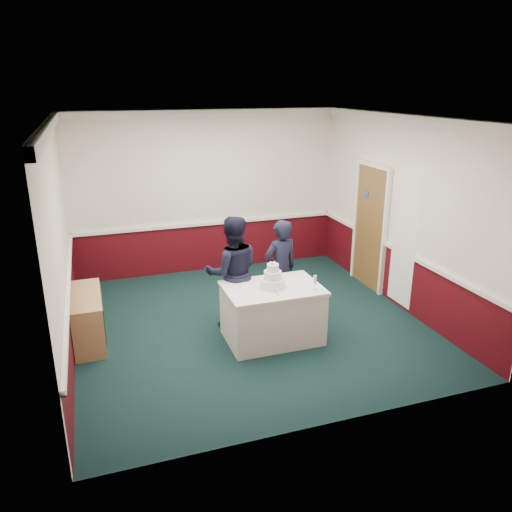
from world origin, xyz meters
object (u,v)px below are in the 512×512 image
object	(u,v)px
wedding_cake	(273,279)
cake_knife	(276,292)
cake_table	(272,313)
champagne_flute	(315,280)
person_man	(233,273)
person_woman	(280,269)
sideboard	(88,318)

from	to	relation	value
wedding_cake	cake_knife	distance (m)	0.23
cake_table	champagne_flute	world-z (taller)	champagne_flute
cake_knife	person_man	distance (m)	0.86
wedding_cake	person_man	xyz separation A→B (m)	(-0.40, 0.58, -0.06)
wedding_cake	person_woman	distance (m)	0.76
champagne_flute	person_man	distance (m)	1.25
cake_knife	person_man	bearing A→B (deg)	119.92
cake_knife	person_woman	distance (m)	0.94
wedding_cake	person_man	size ratio (longest dim) A/B	0.22
cake_table	person_woman	distance (m)	0.84
sideboard	wedding_cake	xyz separation A→B (m)	(2.44, -0.76, 0.55)
person_woman	wedding_cake	bearing A→B (deg)	49.51
cake_table	wedding_cake	size ratio (longest dim) A/B	3.63
sideboard	cake_knife	world-z (taller)	cake_knife
cake_table	person_woman	world-z (taller)	person_woman
person_man	wedding_cake	bearing A→B (deg)	132.41
sideboard	cake_table	xyz separation A→B (m)	(2.44, -0.76, 0.05)
cake_table	cake_knife	xyz separation A→B (m)	(-0.03, -0.20, 0.39)
cake_table	sideboard	bearing A→B (deg)	162.69
wedding_cake	champagne_flute	bearing A→B (deg)	-29.25
wedding_cake	cake_knife	world-z (taller)	wedding_cake
sideboard	cake_table	bearing A→B (deg)	-17.31
cake_table	cake_knife	size ratio (longest dim) A/B	6.00
person_man	person_woman	bearing A→B (deg)	-166.73
wedding_cake	person_man	world-z (taller)	person_man
cake_knife	person_man	world-z (taller)	person_man
cake_table	champagne_flute	bearing A→B (deg)	-29.25
wedding_cake	cake_knife	xyz separation A→B (m)	(-0.03, -0.20, -0.11)
person_woman	cake_table	bearing A→B (deg)	49.51
cake_knife	champagne_flute	size ratio (longest dim) A/B	1.07
cake_table	person_man	distance (m)	0.83
sideboard	person_woman	world-z (taller)	person_woman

